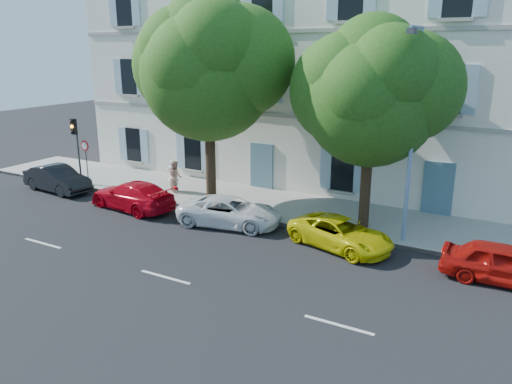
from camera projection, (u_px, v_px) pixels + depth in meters
The scene contains 16 objects.
ground at pixel (230, 238), 19.74m from camera, with size 90.00×90.00×0.00m, color black.
sidewalk at pixel (280, 206), 23.44m from camera, with size 36.00×4.50×0.15m, color #A09E96.
kerb at pixel (258, 219), 21.62m from camera, with size 36.00×0.16×0.16m, color #9E998E.
building at pixel (330, 72), 26.59m from camera, with size 28.00×7.00×12.00m, color white.
car_dark_sedan at pixel (57, 179), 25.96m from camera, with size 1.42×4.07×1.34m, color black.
car_red_coupe at pixel (132, 195), 23.10m from camera, with size 1.84×4.52×1.31m, color red.
car_white_coupe at pixel (230, 212), 21.00m from camera, with size 2.02×4.37×1.21m, color white.
car_yellow_supercar at pixel (341, 233), 18.65m from camera, with size 1.89×4.10×1.14m, color yellow.
car_red_hatchback at pixel (504, 264), 15.87m from camera, with size 1.53×3.81×1.30m, color #AD100A.
tree_left at pixel (208, 74), 22.00m from camera, with size 6.00×6.00×9.29m.
tree_right at pixel (371, 100), 19.15m from camera, with size 5.24×5.24×8.08m.
traffic_light at pixel (75, 137), 26.28m from camera, with size 0.28×0.40×3.52m.
road_sign at pixel (86, 153), 26.32m from camera, with size 0.56×0.09×2.40m.
street_lamp at pixel (412, 126), 17.72m from camera, with size 0.28×1.66×7.81m.
pedestrian_a at pixel (173, 175), 25.54m from camera, with size 0.59×0.39×1.61m, color white.
pedestrian_b at pixel (175, 176), 25.32m from camera, with size 0.78×0.61×1.61m, color tan.
Camera 1 is at (9.90, -15.57, 7.29)m, focal length 35.00 mm.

